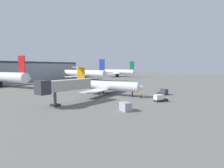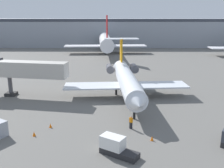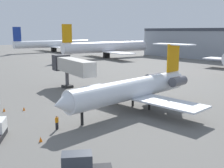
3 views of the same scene
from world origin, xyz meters
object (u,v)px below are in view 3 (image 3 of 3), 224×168
traffic_cone_far (24,109)px  parked_airliner_west_end (53,44)px  regional_jet (135,88)px  traffic_cone_mid (4,110)px  parked_airliner_west_mid (106,47)px  jet_bridge (71,66)px  traffic_cone_near (41,139)px  ground_crew_marshaller (57,122)px  baggage_tug_lead (81,166)px

traffic_cone_far → parked_airliner_west_end: (-98.53, 58.64, 3.90)m
regional_jet → traffic_cone_mid: bearing=-127.1°
parked_airliner_west_end → parked_airliner_west_mid: (45.52, -0.09, 0.32)m
jet_bridge → traffic_cone_near: bearing=-39.1°
jet_bridge → parked_airliner_west_mid: bearing=134.7°
jet_bridge → parked_airliner_west_mid: size_ratio=0.38×
ground_crew_marshaller → traffic_cone_mid: size_ratio=3.07×
ground_crew_marshaller → traffic_cone_mid: ground_crew_marshaller is taller
baggage_tug_lead → traffic_cone_mid: size_ratio=7.50×
traffic_cone_near → baggage_tug_lead: bearing=-4.2°
baggage_tug_lead → parked_airliner_west_end: 134.72m
jet_bridge → traffic_cone_mid: 17.54m
ground_crew_marshaller → regional_jet: bearing=90.2°
traffic_cone_mid → parked_airliner_west_end: bearing=147.9°
traffic_cone_near → traffic_cone_mid: size_ratio=1.00×
baggage_tug_lead → parked_airliner_west_mid: 96.75m
regional_jet → traffic_cone_near: 16.51m
traffic_cone_far → traffic_cone_mid: bearing=-119.4°
regional_jet → traffic_cone_far: (-10.03, -12.69, -2.94)m
regional_jet → traffic_cone_far: regional_jet is taller
traffic_cone_mid → parked_airliner_west_mid: 80.00m
regional_jet → traffic_cone_near: regional_jet is taller
jet_bridge → parked_airliner_west_end: size_ratio=0.35×
traffic_cone_far → parked_airliner_west_mid: parked_airliner_west_mid is taller
baggage_tug_lead → traffic_cone_mid: (-22.03, 1.65, -0.56)m
traffic_cone_near → parked_airliner_west_mid: 90.08m
jet_bridge → parked_airliner_west_end: bearing=153.3°
ground_crew_marshaller → traffic_cone_near: (2.17, -3.15, -0.58)m
parked_airliner_west_end → parked_airliner_west_mid: size_ratio=1.09×
regional_jet → baggage_tug_lead: size_ratio=6.43×
parked_airliner_west_end → parked_airliner_west_mid: 45.52m
traffic_cone_far → regional_jet: bearing=51.7°
traffic_cone_far → parked_airliner_west_end: 114.72m
traffic_cone_near → parked_airliner_west_end: (-110.77, 62.04, 3.90)m
baggage_tug_lead → traffic_cone_near: bearing=175.8°
baggage_tug_lead → traffic_cone_far: baggage_tug_lead is taller
traffic_cone_mid → traffic_cone_far: bearing=60.6°
ground_crew_marshaller → baggage_tug_lead: baggage_tug_lead is taller
traffic_cone_mid → baggage_tug_lead: bearing=-4.3°
regional_jet → traffic_cone_far: bearing=-128.3°
traffic_cone_far → parked_airliner_west_end: bearing=149.2°
parked_airliner_west_end → traffic_cone_far: bearing=-30.8°
baggage_tug_lead → traffic_cone_mid: 22.10m
traffic_cone_far → parked_airliner_west_mid: (-53.01, 58.55, 4.22)m
regional_jet → ground_crew_marshaller: (0.04, -12.94, -2.36)m
traffic_cone_near → parked_airliner_west_end: bearing=150.7°
traffic_cone_near → parked_airliner_west_mid: size_ratio=0.01×
traffic_cone_near → traffic_cone_far: bearing=164.5°
traffic_cone_near → traffic_cone_mid: bearing=175.7°
traffic_cone_near → traffic_cone_far: same height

